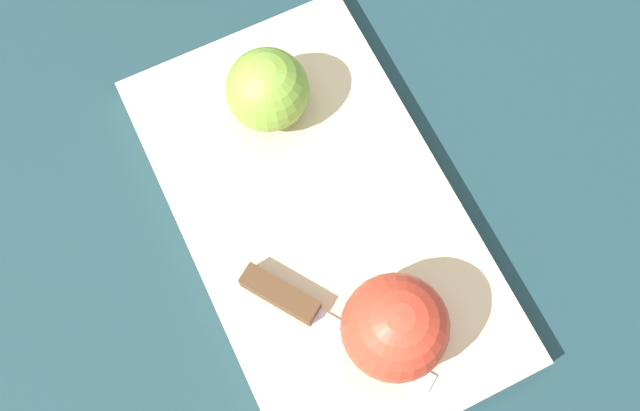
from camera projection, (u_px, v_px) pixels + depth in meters
ground_plane at (320, 222)px, 0.60m from camera, size 4.00×4.00×0.00m
cutting_board at (320, 218)px, 0.59m from camera, size 0.38×0.26×0.02m
apple_half_left at (267, 90)px, 0.58m from camera, size 0.07×0.07×0.07m
apple_half_right at (395, 328)px, 0.51m from camera, size 0.08×0.08×0.08m
knife at (297, 304)px, 0.55m from camera, size 0.13×0.12×0.02m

